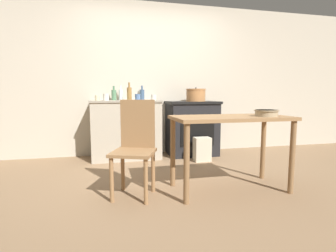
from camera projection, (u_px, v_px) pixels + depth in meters
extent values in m
plane|color=#896B4C|center=(176.00, 180.00, 3.13)|extent=(14.00, 14.00, 0.00)
cube|color=beige|center=(152.00, 80.00, 4.51)|extent=(8.00, 0.07, 2.55)
cube|color=#B2A893|center=(126.00, 130.00, 4.18)|extent=(1.06, 0.57, 0.90)
cube|color=gray|center=(126.00, 101.00, 4.13)|extent=(1.09, 0.60, 0.03)
cube|color=black|center=(192.00, 129.00, 4.44)|extent=(0.80, 0.56, 0.87)
cube|color=black|center=(192.00, 102.00, 4.39)|extent=(0.84, 0.60, 0.04)
cube|color=black|center=(198.00, 135.00, 4.17)|extent=(0.56, 0.01, 0.36)
cube|color=#997047|center=(231.00, 118.00, 2.73)|extent=(1.22, 0.60, 0.03)
cylinder|color=olive|center=(187.00, 164.00, 2.40)|extent=(0.06, 0.06, 0.76)
cylinder|color=olive|center=(292.00, 157.00, 2.66)|extent=(0.06, 0.06, 0.76)
cylinder|color=olive|center=(173.00, 153.00, 2.89)|extent=(0.06, 0.06, 0.76)
cylinder|color=olive|center=(263.00, 148.00, 3.15)|extent=(0.06, 0.06, 0.76)
cube|color=#997047|center=(133.00, 153.00, 2.57)|extent=(0.52, 0.52, 0.03)
cube|color=#997047|center=(138.00, 124.00, 2.72)|extent=(0.35, 0.16, 0.50)
cylinder|color=#997047|center=(112.00, 180.00, 2.46)|extent=(0.04, 0.04, 0.43)
cylinder|color=#997047|center=(146.00, 182.00, 2.41)|extent=(0.04, 0.04, 0.43)
cylinder|color=#997047|center=(123.00, 170.00, 2.78)|extent=(0.04, 0.04, 0.43)
cylinder|color=#997047|center=(153.00, 171.00, 2.73)|extent=(0.04, 0.04, 0.43)
cube|color=beige|center=(202.00, 149.00, 4.01)|extent=(0.25, 0.17, 0.37)
cylinder|color=#B77A47|center=(196.00, 96.00, 4.33)|extent=(0.31, 0.31, 0.19)
cylinder|color=#B77A47|center=(196.00, 89.00, 4.32)|extent=(0.33, 0.33, 0.02)
sphere|color=black|center=(196.00, 88.00, 4.31)|extent=(0.02, 0.02, 0.02)
cylinder|color=tan|center=(266.00, 113.00, 2.71)|extent=(0.23, 0.23, 0.07)
cylinder|color=tan|center=(266.00, 110.00, 2.71)|extent=(0.25, 0.25, 0.01)
cylinder|color=silver|center=(121.00, 95.00, 4.26)|extent=(0.06, 0.06, 0.17)
cylinder|color=silver|center=(121.00, 87.00, 4.25)|extent=(0.02, 0.02, 0.07)
cylinder|color=#3D5675|center=(142.00, 95.00, 4.37)|extent=(0.08, 0.08, 0.17)
cylinder|color=#3D5675|center=(142.00, 88.00, 4.36)|extent=(0.03, 0.03, 0.07)
cylinder|color=#517F5B|center=(114.00, 95.00, 4.20)|extent=(0.08, 0.08, 0.16)
cylinder|color=#517F5B|center=(114.00, 88.00, 4.18)|extent=(0.03, 0.03, 0.06)
cylinder|color=olive|center=(129.00, 94.00, 4.15)|extent=(0.08, 0.08, 0.20)
cylinder|color=olive|center=(129.00, 85.00, 4.13)|extent=(0.03, 0.03, 0.08)
cylinder|color=silver|center=(106.00, 97.00, 3.89)|extent=(0.09, 0.09, 0.10)
cylinder|color=silver|center=(154.00, 97.00, 4.06)|extent=(0.08, 0.08, 0.09)
cylinder|color=beige|center=(97.00, 98.00, 4.00)|extent=(0.07, 0.07, 0.08)
cylinder|color=#4C6B99|center=(138.00, 97.00, 4.05)|extent=(0.09, 0.09, 0.10)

